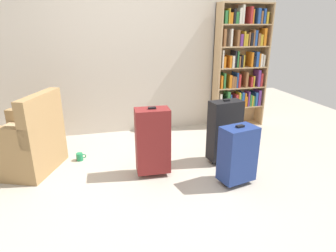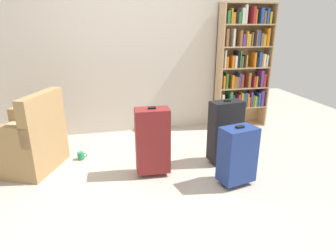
% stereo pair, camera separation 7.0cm
% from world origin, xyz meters
% --- Properties ---
extents(ground_plane, '(8.03, 8.03, 0.00)m').
position_xyz_m(ground_plane, '(0.00, 0.00, 0.00)').
color(ground_plane, '#B2A899').
extents(back_wall, '(4.59, 0.10, 2.60)m').
position_xyz_m(back_wall, '(0.00, 1.73, 1.30)').
color(back_wall, beige).
rests_on(back_wall, ground).
extents(bookshelf, '(0.83, 0.26, 1.89)m').
position_xyz_m(bookshelf, '(1.71, 1.54, 1.00)').
color(bookshelf, tan).
rests_on(bookshelf, ground).
extents(armchair, '(0.92, 0.92, 0.90)m').
position_xyz_m(armchair, '(-1.35, 0.69, 0.32)').
color(armchair, '#9E7A4C').
rests_on(armchair, ground).
extents(mug, '(0.12, 0.08, 0.10)m').
position_xyz_m(mug, '(-0.79, 0.77, 0.05)').
color(mug, '#1E7F4C').
rests_on(mug, ground).
extents(suitcase_black, '(0.40, 0.24, 0.79)m').
position_xyz_m(suitcase_black, '(0.91, 0.31, 0.41)').
color(suitcase_black, black).
rests_on(suitcase_black, ground).
extents(suitcase_dark_red, '(0.37, 0.23, 0.78)m').
position_xyz_m(suitcase_dark_red, '(0.02, 0.21, 0.41)').
color(suitcase_dark_red, maroon).
rests_on(suitcase_dark_red, ground).
extents(suitcase_navy_blue, '(0.40, 0.30, 0.65)m').
position_xyz_m(suitcase_navy_blue, '(0.83, -0.19, 0.34)').
color(suitcase_navy_blue, navy).
rests_on(suitcase_navy_blue, ground).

